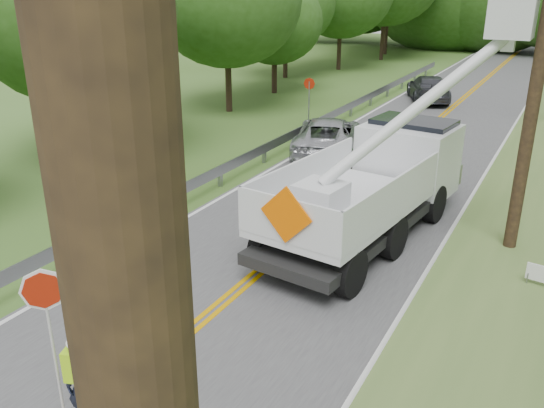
% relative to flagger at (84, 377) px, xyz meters
% --- Properties ---
extents(road, '(7.20, 96.00, 0.03)m').
position_rel_flagger_xyz_m(road, '(-0.23, 14.20, -0.96)').
color(road, '#464547').
rests_on(road, ground).
extents(guardrail, '(0.18, 48.00, 0.77)m').
position_rel_flagger_xyz_m(guardrail, '(-4.25, 15.11, -0.42)').
color(guardrail, gray).
rests_on(guardrail, ground).
extents(flagger, '(1.04, 0.62, 2.67)m').
position_rel_flagger_xyz_m(flagger, '(0.00, 0.00, 0.00)').
color(flagger, '#191E33').
rests_on(flagger, road).
extents(bucket_truck, '(5.01, 7.82, 7.29)m').
position_rel_flagger_xyz_m(bucket_truck, '(1.56, 9.55, 0.67)').
color(bucket_truck, black).
rests_on(bucket_truck, road).
extents(suv_silver, '(3.81, 5.61, 1.43)m').
position_rel_flagger_xyz_m(suv_silver, '(-2.72, 15.44, -0.24)').
color(suv_silver, '#B1B3B8').
rests_on(suv_silver, road).
extents(suv_darkgrey, '(3.66, 5.26, 1.41)m').
position_rel_flagger_xyz_m(suv_darkgrey, '(-1.88, 27.92, -0.25)').
color(suv_darkgrey, '#3C3E45').
rests_on(suv_darkgrey, road).
extents(stop_sign_permanent, '(0.52, 0.06, 2.43)m').
position_rel_flagger_xyz_m(stop_sign_permanent, '(-4.83, 18.20, 0.63)').
color(stop_sign_permanent, gray).
rests_on(stop_sign_permanent, ground).
extents(yard_sign, '(0.54, 0.11, 0.78)m').
position_rel_flagger_xyz_m(yard_sign, '(5.56, 7.38, -0.41)').
color(yard_sign, white).
rests_on(yard_sign, ground).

